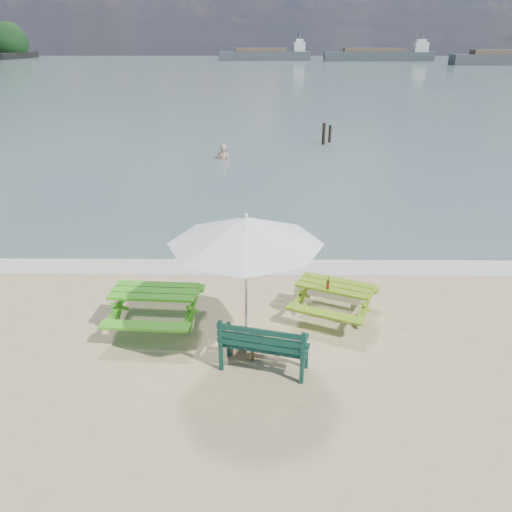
{
  "coord_description": "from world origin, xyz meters",
  "views": [
    {
      "loc": [
        0.43,
        -6.36,
        5.09
      ],
      "look_at": [
        0.34,
        3.0,
        1.0
      ],
      "focal_mm": 35.0,
      "sensor_mm": 36.0,
      "label": 1
    }
  ],
  "objects_px": {
    "picnic_table_right": "(334,301)",
    "park_bench": "(264,355)",
    "picnic_table_left": "(156,308)",
    "beer_bottle": "(328,285)",
    "patio_umbrella": "(246,231)",
    "swimmer": "(223,164)",
    "side_table": "(247,343)"
  },
  "relations": [
    {
      "from": "side_table",
      "to": "patio_umbrella",
      "type": "distance_m",
      "value": 2.11
    },
    {
      "from": "patio_umbrella",
      "to": "beer_bottle",
      "type": "relative_size",
      "value": 13.98
    },
    {
      "from": "picnic_table_left",
      "to": "swimmer",
      "type": "distance_m",
      "value": 14.57
    },
    {
      "from": "picnic_table_left",
      "to": "patio_umbrella",
      "type": "relative_size",
      "value": 0.56
    },
    {
      "from": "park_bench",
      "to": "beer_bottle",
      "type": "height_order",
      "value": "beer_bottle"
    },
    {
      "from": "picnic_table_right",
      "to": "park_bench",
      "type": "distance_m",
      "value": 2.26
    },
    {
      "from": "side_table",
      "to": "beer_bottle",
      "type": "relative_size",
      "value": 2.8
    },
    {
      "from": "picnic_table_left",
      "to": "side_table",
      "type": "height_order",
      "value": "picnic_table_left"
    },
    {
      "from": "park_bench",
      "to": "side_table",
      "type": "relative_size",
      "value": 2.3
    },
    {
      "from": "side_table",
      "to": "beer_bottle",
      "type": "height_order",
      "value": "beer_bottle"
    },
    {
      "from": "picnic_table_right",
      "to": "swimmer",
      "type": "xyz_separation_m",
      "value": [
        -3.19,
        14.15,
        -0.59
      ]
    },
    {
      "from": "beer_bottle",
      "to": "park_bench",
      "type": "bearing_deg",
      "value": -127.67
    },
    {
      "from": "picnic_table_right",
      "to": "beer_bottle",
      "type": "height_order",
      "value": "beer_bottle"
    },
    {
      "from": "picnic_table_left",
      "to": "park_bench",
      "type": "relative_size",
      "value": 1.23
    },
    {
      "from": "picnic_table_right",
      "to": "swimmer",
      "type": "relative_size",
      "value": 1.09
    },
    {
      "from": "picnic_table_left",
      "to": "side_table",
      "type": "distance_m",
      "value": 1.96
    },
    {
      "from": "park_bench",
      "to": "patio_umbrella",
      "type": "bearing_deg",
      "value": 121.45
    },
    {
      "from": "picnic_table_left",
      "to": "patio_umbrella",
      "type": "height_order",
      "value": "patio_umbrella"
    },
    {
      "from": "picnic_table_right",
      "to": "side_table",
      "type": "distance_m",
      "value": 2.13
    },
    {
      "from": "picnic_table_left",
      "to": "beer_bottle",
      "type": "relative_size",
      "value": 7.89
    },
    {
      "from": "patio_umbrella",
      "to": "swimmer",
      "type": "distance_m",
      "value": 15.7
    },
    {
      "from": "patio_umbrella",
      "to": "picnic_table_right",
      "type": "bearing_deg",
      "value": 36.78
    },
    {
      "from": "swimmer",
      "to": "picnic_table_left",
      "type": "bearing_deg",
      "value": -91.04
    },
    {
      "from": "beer_bottle",
      "to": "swimmer",
      "type": "xyz_separation_m",
      "value": [
        -3.02,
        14.33,
        -1.03
      ]
    },
    {
      "from": "picnic_table_left",
      "to": "side_table",
      "type": "xyz_separation_m",
      "value": [
        1.75,
        -0.87,
        -0.2
      ]
    },
    {
      "from": "park_bench",
      "to": "side_table",
      "type": "xyz_separation_m",
      "value": [
        -0.3,
        0.5,
        -0.1
      ]
    },
    {
      "from": "park_bench",
      "to": "beer_bottle",
      "type": "bearing_deg",
      "value": 52.33
    },
    {
      "from": "park_bench",
      "to": "side_table",
      "type": "distance_m",
      "value": 0.59
    },
    {
      "from": "patio_umbrella",
      "to": "swimmer",
      "type": "bearing_deg",
      "value": 95.5
    },
    {
      "from": "picnic_table_right",
      "to": "side_table",
      "type": "relative_size",
      "value": 3.08
    },
    {
      "from": "picnic_table_left",
      "to": "picnic_table_right",
      "type": "relative_size",
      "value": 0.92
    },
    {
      "from": "picnic_table_left",
      "to": "beer_bottle",
      "type": "bearing_deg",
      "value": 3.94
    }
  ]
}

